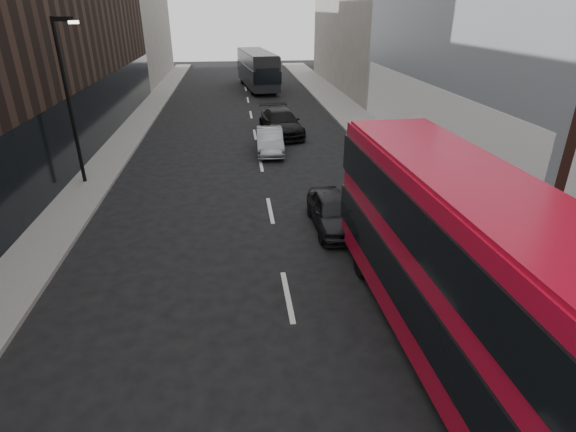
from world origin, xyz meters
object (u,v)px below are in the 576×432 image
object	(u,v)px
car_a	(333,211)
grey_bus	(257,69)
car_b	(270,141)
street_lamp	(69,92)
red_bus	(461,260)
car_c	(281,122)

from	to	relation	value
car_a	grey_bus	bearing A→B (deg)	90.78
car_b	street_lamp	bearing A→B (deg)	-153.42
car_a	red_bus	bearing A→B (deg)	-79.64
street_lamp	grey_bus	distance (m)	27.92
grey_bus	car_c	size ratio (longest dim) A/B	2.09
red_bus	car_c	xyz separation A→B (m)	(-1.85, 20.40, -1.65)
car_c	car_a	bearing A→B (deg)	-94.62
red_bus	car_a	xyz separation A→B (m)	(-1.35, 6.73, -1.78)
car_b	car_c	bearing A→B (deg)	76.95
street_lamp	car_c	bearing A→B (deg)	38.45
grey_bus	car_a	bearing A→B (deg)	-94.65
grey_bus	car_a	size ratio (longest dim) A/B	2.93
grey_bus	car_b	world-z (taller)	grey_bus
street_lamp	car_a	xyz separation A→B (m)	(10.41, -5.80, -3.53)
car_b	car_c	size ratio (longest dim) A/B	0.77
red_bus	car_a	distance (m)	7.09
street_lamp	red_bus	size ratio (longest dim) A/B	0.64
car_b	car_c	world-z (taller)	car_c
car_a	car_c	distance (m)	13.67
car_c	car_b	bearing A→B (deg)	-111.91
grey_bus	car_a	world-z (taller)	grey_bus
street_lamp	red_bus	distance (m)	17.27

